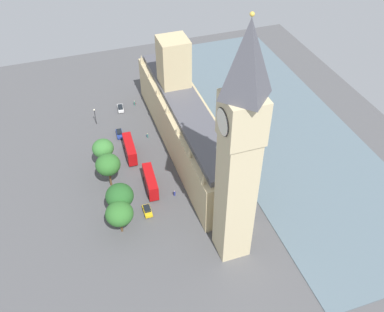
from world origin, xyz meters
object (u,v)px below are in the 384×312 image
(plane_tree_corner, at_px, (120,196))
(street_lamp_slot_12, at_px, (107,156))
(double_decker_bus_under_trees, at_px, (130,149))
(car_blue_leading, at_px, (119,133))
(pedestrian_trailing, at_px, (174,193))
(double_decker_bus_by_river_gate, at_px, (150,181))
(parliament_building, at_px, (185,121))
(clock_tower, at_px, (239,151))
(plane_tree_slot_10, at_px, (108,165))
(pedestrian_opposite_hall, at_px, (135,103))
(street_lamp_slot_13, at_px, (95,114))
(plane_tree_near_tower, at_px, (103,148))
(plane_tree_slot_11, at_px, (119,214))
(car_white_midblock, at_px, (120,108))
(car_yellow_cab_kerbside, at_px, (147,210))
(pedestrian_far_end, at_px, (147,136))

(plane_tree_corner, relative_size, street_lamp_slot_12, 1.51)
(double_decker_bus_under_trees, relative_size, street_lamp_slot_12, 1.59)
(car_blue_leading, bearing_deg, pedestrian_trailing, 109.58)
(car_blue_leading, distance_m, double_decker_bus_by_river_gate, 25.54)
(parliament_building, distance_m, street_lamp_slot_12, 24.40)
(clock_tower, xyz_separation_m, plane_tree_slot_10, (22.57, -29.61, -22.17))
(pedestrian_opposite_hall, bearing_deg, street_lamp_slot_12, 14.92)
(double_decker_bus_by_river_gate, distance_m, street_lamp_slot_13, 34.74)
(pedestrian_trailing, xyz_separation_m, street_lamp_slot_12, (14.34, -15.82, 3.86))
(plane_tree_near_tower, relative_size, plane_tree_corner, 0.98)
(pedestrian_opposite_hall, distance_m, plane_tree_near_tower, 32.62)
(plane_tree_slot_11, bearing_deg, car_white_midblock, -101.36)
(car_yellow_cab_kerbside, height_order, street_lamp_slot_13, street_lamp_slot_13)
(clock_tower, height_order, double_decker_bus_under_trees, clock_tower)
(pedestrian_trailing, bearing_deg, double_decker_bus_by_river_gate, -178.09)
(car_white_midblock, relative_size, pedestrian_opposite_hall, 2.65)
(double_decker_bus_by_river_gate, xyz_separation_m, pedestrian_trailing, (-5.24, 4.50, -1.87))
(clock_tower, bearing_deg, car_blue_leading, -72.24)
(car_yellow_cab_kerbside, height_order, plane_tree_corner, plane_tree_corner)
(pedestrian_opposite_hall, xyz_separation_m, street_lamp_slot_13, (13.95, 6.54, 3.31))
(double_decker_bus_by_river_gate, xyz_separation_m, car_yellow_cab_kerbside, (3.05, 8.13, -1.75))
(plane_tree_slot_11, height_order, street_lamp_slot_13, plane_tree_slot_11)
(parliament_building, height_order, pedestrian_far_end, parliament_building)
(car_yellow_cab_kerbside, xyz_separation_m, plane_tree_corner, (6.17, -1.03, 6.29))
(double_decker_bus_under_trees, bearing_deg, plane_tree_corner, 75.12)
(clock_tower, relative_size, car_white_midblock, 12.61)
(car_blue_leading, distance_m, plane_tree_corner, 33.50)
(double_decker_bus_by_river_gate, xyz_separation_m, street_lamp_slot_13, (9.06, -33.51, 1.44))
(parliament_building, height_order, clock_tower, clock_tower)
(street_lamp_slot_12, bearing_deg, pedestrian_trailing, 132.19)
(parliament_building, distance_m, pedestrian_far_end, 14.23)
(pedestrian_opposite_hall, relative_size, plane_tree_slot_11, 0.19)
(car_blue_leading, xyz_separation_m, plane_tree_corner, (5.92, 32.37, 6.29))
(car_white_midblock, xyz_separation_m, car_blue_leading, (3.08, 13.33, -0.00))
(plane_tree_near_tower, xyz_separation_m, street_lamp_slot_13, (-0.85, -21.78, -3.30))
(plane_tree_slot_11, relative_size, street_lamp_slot_12, 1.36)
(pedestrian_opposite_hall, xyz_separation_m, plane_tree_near_tower, (14.79, 28.31, 6.61))
(car_white_midblock, bearing_deg, plane_tree_slot_11, -96.18)
(parliament_building, xyz_separation_m, clock_tower, (1.93, 40.08, 21.04))
(clock_tower, bearing_deg, double_decker_bus_under_trees, -69.38)
(car_blue_leading, height_order, plane_tree_slot_11, plane_tree_slot_11)
(parliament_building, distance_m, double_decker_bus_by_river_gate, 21.97)
(plane_tree_corner, bearing_deg, clock_tower, 141.11)
(car_white_midblock, xyz_separation_m, pedestrian_opposite_hall, (-5.11, -1.45, -0.12))
(plane_tree_slot_11, bearing_deg, clock_tower, 150.64)
(car_blue_leading, xyz_separation_m, street_lamp_slot_12, (5.80, 13.95, 3.74))
(pedestrian_opposite_hall, distance_m, street_lamp_slot_12, 32.19)
(car_blue_leading, xyz_separation_m, car_yellow_cab_kerbside, (-0.24, 33.39, -0.00))
(clock_tower, bearing_deg, car_white_midblock, -78.45)
(double_decker_bus_under_trees, distance_m, car_yellow_cab_kerbside, 23.14)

